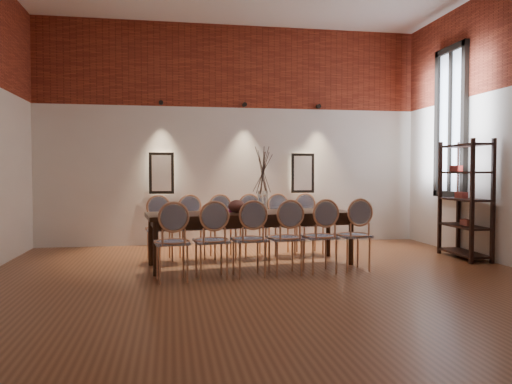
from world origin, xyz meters
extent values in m
cube|color=brown|center=(0.00, 0.00, -0.01)|extent=(7.00, 7.00, 0.02)
cube|color=silver|center=(0.00, 3.55, 2.00)|extent=(7.00, 0.10, 4.00)
cube|color=silver|center=(0.00, -3.55, 2.00)|extent=(7.00, 0.10, 4.00)
cube|color=maroon|center=(0.00, 3.48, 3.25)|extent=(7.00, 0.02, 1.50)
cube|color=#FFEAC6|center=(-1.30, 3.45, 1.30)|extent=(0.36, 0.06, 0.66)
cube|color=#FFEAC6|center=(1.30, 3.45, 1.30)|extent=(0.36, 0.06, 0.66)
cylinder|color=black|center=(-1.30, 3.42, 2.55)|extent=(0.08, 0.10, 0.08)
cylinder|color=black|center=(0.20, 3.42, 2.55)|extent=(0.08, 0.10, 0.08)
cylinder|color=black|center=(1.60, 3.42, 2.55)|extent=(0.08, 0.10, 0.08)
cube|color=silver|center=(3.46, 2.00, 2.15)|extent=(0.02, 0.78, 2.38)
cube|color=black|center=(3.44, 2.00, 2.15)|extent=(0.08, 0.90, 2.50)
cube|color=black|center=(3.44, 2.00, 2.15)|extent=(0.06, 0.06, 2.40)
cube|color=#341B0E|center=(-0.02, 1.29, 0.38)|extent=(2.98, 1.26, 0.75)
cylinder|color=silver|center=(0.15, 1.31, 0.90)|extent=(0.14, 0.14, 0.30)
ellipsoid|color=brown|center=(-0.24, 1.22, 0.84)|extent=(0.24, 0.24, 0.18)
cube|color=#8F0F6F|center=(-0.23, 1.43, 0.77)|extent=(0.28, 0.21, 0.03)
camera|label=1|loc=(-1.15, -5.63, 1.30)|focal=35.00mm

